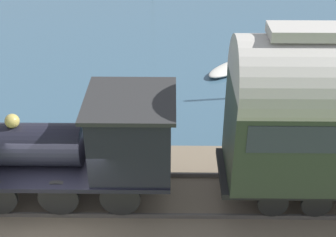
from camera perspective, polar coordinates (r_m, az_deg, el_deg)
name	(u,v)px	position (r m, az deg, el deg)	size (l,w,h in m)	color
ground_plane	(68,223)	(13.05, -12.13, -12.31)	(200.00, 200.00, 0.00)	#516B38
rail_embankment	(70,202)	(13.24, -11.83, -9.98)	(4.78, 56.00, 0.65)	#756651
steam_locomotive	(83,142)	(11.93, -10.29, -2.82)	(2.28, 6.15, 3.27)	black
rowboat_mid_harbor	(230,68)	(20.70, 7.58, 6.12)	(2.46, 2.50, 0.31)	beige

